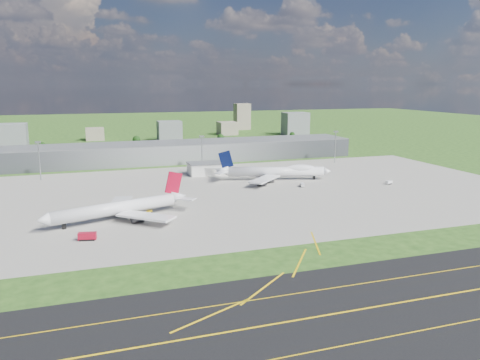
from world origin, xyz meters
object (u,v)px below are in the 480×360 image
object	(u,v)px
van_white_far	(389,183)
fire_truck	(87,237)
tug_yellow	(149,212)
van_white_near	(302,185)
airliner_red_twin	(121,208)
airliner_blue_quad	(276,172)

from	to	relation	value
van_white_far	fire_truck	bearing A→B (deg)	178.81
tug_yellow	van_white_near	size ratio (longest dim) A/B	0.72
fire_truck	tug_yellow	distance (m)	43.59
fire_truck	van_white_far	world-z (taller)	fire_truck
airliner_red_twin	van_white_far	distance (m)	169.78
van_white_near	tug_yellow	bearing A→B (deg)	120.17
airliner_red_twin	van_white_near	world-z (taller)	airliner_red_twin
fire_truck	tug_yellow	bearing A→B (deg)	60.26
fire_truck	van_white_far	size ratio (longest dim) A/B	1.51
airliner_red_twin	van_white_near	distance (m)	118.22
van_white_near	van_white_far	bearing A→B (deg)	-88.92
airliner_blue_quad	van_white_far	bearing A→B (deg)	-13.95
airliner_red_twin	tug_yellow	world-z (taller)	airliner_red_twin
van_white_far	airliner_red_twin	bearing A→B (deg)	171.44
airliner_red_twin	fire_truck	world-z (taller)	airliner_red_twin
airliner_blue_quad	van_white_near	xyz separation A→B (m)	(7.13, -25.05, -4.36)
fire_truck	tug_yellow	xyz separation A→B (m)	(29.20, 32.36, -0.76)
tug_yellow	van_white_far	world-z (taller)	van_white_far
airliner_blue_quad	fire_truck	distance (m)	150.12
fire_truck	van_white_far	distance (m)	190.79
airliner_blue_quad	fire_truck	world-z (taller)	airliner_blue_quad
tug_yellow	fire_truck	bearing A→B (deg)	173.63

